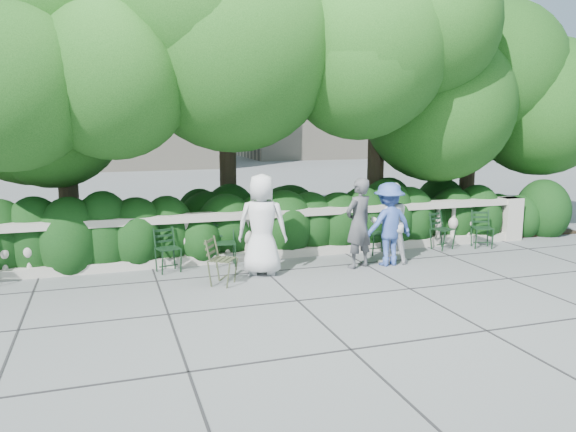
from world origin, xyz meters
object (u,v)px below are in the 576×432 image
object	(u,v)px
chair_d	(380,255)
chair_e	(447,250)
chair_c	(226,267)
person_older_blue	(388,224)
person_casual_man	(390,223)
chair_weathered	(231,285)
person_businessman	(262,224)
chair_b	(172,274)
chair_f	(483,249)
person_woman_grey	(359,223)

from	to	relation	value
chair_d	chair_e	world-z (taller)	same
chair_c	person_older_blue	distance (m)	3.25
chair_c	person_casual_man	size ratio (longest dim) A/B	0.52
chair_weathered	person_businessman	size ratio (longest dim) A/B	0.45
chair_b	chair_e	bearing A→B (deg)	-14.55
chair_c	chair_f	distance (m)	5.71
chair_weathered	chair_d	bearing A→B (deg)	-38.21
chair_b	chair_f	distance (m)	6.75
chair_b	person_woman_grey	distance (m)	3.63
chair_weathered	person_casual_man	size ratio (longest dim) A/B	0.52
chair_e	person_businessman	xyz separation A→B (m)	(-4.33, -0.56, 0.93)
chair_e	chair_weathered	world-z (taller)	same
chair_d	person_woman_grey	bearing A→B (deg)	-138.21
chair_f	person_businessman	world-z (taller)	person_businessman
chair_weathered	chair_f	bearing A→B (deg)	-47.47
person_woman_grey	person_casual_man	bearing A→B (deg)	169.09
chair_e	chair_f	size ratio (longest dim) A/B	1.00
chair_f	person_casual_man	world-z (taller)	person_casual_man
chair_c	person_older_blue	xyz separation A→B (m)	(3.05, -0.79, 0.81)
chair_c	chair_e	size ratio (longest dim) A/B	1.00
chair_d	person_casual_man	world-z (taller)	person_casual_man
person_businessman	person_older_blue	xyz separation A→B (m)	(2.51, -0.12, -0.12)
chair_b	chair_d	size ratio (longest dim) A/B	1.00
chair_weathered	person_businessman	distance (m)	1.28
chair_c	person_older_blue	bearing A→B (deg)	-7.27
chair_weathered	person_casual_man	distance (m)	3.46
chair_f	person_older_blue	bearing A→B (deg)	-148.97
chair_d	person_businessman	distance (m)	2.96
chair_e	person_businessman	world-z (taller)	person_businessman
chair_c	chair_d	bearing A→B (deg)	6.47
person_businessman	person_casual_man	distance (m)	2.62
person_woman_grey	person_older_blue	xyz separation A→B (m)	(0.64, -0.00, -0.06)
chair_e	person_older_blue	distance (m)	2.11
chair_c	chair_weathered	world-z (taller)	same
person_casual_man	chair_weathered	bearing A→B (deg)	23.57
chair_b	chair_weathered	xyz separation A→B (m)	(0.88, -1.07, 0.00)
chair_b	chair_c	size ratio (longest dim) A/B	1.00
chair_b	chair_c	world-z (taller)	same
person_casual_man	person_older_blue	bearing A→B (deg)	67.41
chair_c	person_woman_grey	xyz separation A→B (m)	(2.41, -0.79, 0.86)
chair_b	chair_e	xyz separation A→B (m)	(5.92, 0.02, 0.00)
chair_b	chair_d	world-z (taller)	same
chair_d	person_older_blue	bearing A→B (deg)	-106.26
chair_e	person_woman_grey	distance (m)	2.69
person_businessman	person_casual_man	size ratio (longest dim) A/B	1.16
chair_d	person_casual_man	xyz separation A→B (m)	(-0.13, -0.61, 0.80)
chair_e	chair_weathered	bearing A→B (deg)	172.60
person_older_blue	chair_e	bearing A→B (deg)	-166.63
person_woman_grey	chair_d	bearing A→B (deg)	-160.87
chair_weathered	chair_b	bearing A→B (deg)	72.72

